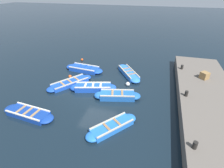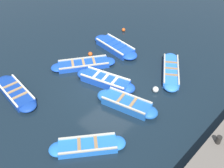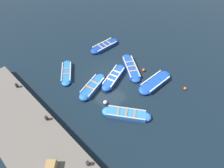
{
  "view_description": "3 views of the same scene",
  "coord_description": "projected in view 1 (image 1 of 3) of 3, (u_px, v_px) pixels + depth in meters",
  "views": [
    {
      "loc": [
        3.93,
        -9.92,
        6.75
      ],
      "look_at": [
        0.95,
        0.68,
        0.46
      ],
      "focal_mm": 28.0,
      "sensor_mm": 36.0,
      "label": 1
    },
    {
      "loc": [
        7.29,
        -7.33,
        8.81
      ],
      "look_at": [
        0.15,
        0.22,
        0.27
      ],
      "focal_mm": 42.0,
      "sensor_mm": 36.0,
      "label": 2
    },
    {
      "loc": [
        7.18,
        7.17,
        11.06
      ],
      "look_at": [
        0.4,
        0.74,
        0.36
      ],
      "focal_mm": 28.0,
      "sensor_mm": 36.0,
      "label": 3
    }
  ],
  "objects": [
    {
      "name": "bollard_north",
      "position": [
        195.0,
        145.0,
        7.27
      ],
      "size": [
        0.2,
        0.2,
        0.35
      ],
      "primitive_type": "cylinder",
      "color": "black",
      "rests_on": "quay_wall"
    },
    {
      "name": "buoy_white_drifting",
      "position": [
        128.0,
        84.0,
        13.29
      ],
      "size": [
        0.32,
        0.32,
        0.32
      ],
      "primitive_type": "sphere",
      "color": "silver",
      "rests_on": "ground"
    },
    {
      "name": "wooden_crate",
      "position": [
        205.0,
        75.0,
        12.67
      ],
      "size": [
        0.72,
        0.72,
        0.51
      ],
      "primitive_type": "cube",
      "rotation": [
        0.0,
        0.0,
        0.76
      ],
      "color": "olive",
      "rests_on": "quay_wall"
    },
    {
      "name": "boat_bow_out",
      "position": [
        28.0,
        113.0,
        10.26
      ],
      "size": [
        3.48,
        1.2,
        0.37
      ],
      "color": "navy",
      "rests_on": "ground"
    },
    {
      "name": "ground_plane",
      "position": [
        97.0,
        92.0,
        12.56
      ],
      "size": [
        120.0,
        120.0,
        0.0
      ],
      "primitive_type": "plane",
      "color": "black"
    },
    {
      "name": "bollard_mid_south",
      "position": [
        182.0,
        67.0,
        14.16
      ],
      "size": [
        0.2,
        0.2,
        0.35
      ],
      "primitive_type": "cylinder",
      "color": "black",
      "rests_on": "quay_wall"
    },
    {
      "name": "boat_mid_row",
      "position": [
        112.0,
        127.0,
        9.31
      ],
      "size": [
        2.54,
        2.9,
        0.36
      ],
      "color": "blue",
      "rests_on": "ground"
    },
    {
      "name": "boat_outer_left",
      "position": [
        117.0,
        96.0,
        11.83
      ],
      "size": [
        3.25,
        1.53,
        0.46
      ],
      "color": "#1E59AD",
      "rests_on": "ground"
    },
    {
      "name": "quay_wall",
      "position": [
        210.0,
        105.0,
        10.65
      ],
      "size": [
        3.58,
        14.29,
        0.75
      ],
      "color": "#605951",
      "rests_on": "ground"
    },
    {
      "name": "buoy_yellow_far",
      "position": [
        82.0,
        60.0,
        17.71
      ],
      "size": [
        0.24,
        0.24,
        0.24
      ],
      "primitive_type": "sphere",
      "color": "#E05119",
      "rests_on": "ground"
    },
    {
      "name": "boat_tucked",
      "position": [
        70.0,
        83.0,
        13.45
      ],
      "size": [
        2.77,
        3.52,
        0.35
      ],
      "color": "#1947B7",
      "rests_on": "ground"
    },
    {
      "name": "boat_stern_in",
      "position": [
        128.0,
        73.0,
        14.89
      ],
      "size": [
        2.62,
        3.37,
        0.41
      ],
      "color": "blue",
      "rests_on": "ground"
    },
    {
      "name": "bollard_mid_north",
      "position": [
        186.0,
        94.0,
        10.72
      ],
      "size": [
        0.2,
        0.2,
        0.35
      ],
      "primitive_type": "cylinder",
      "color": "black",
      "rests_on": "quay_wall"
    },
    {
      "name": "boat_end_of_row",
      "position": [
        84.0,
        69.0,
        15.62
      ],
      "size": [
        3.62,
        1.3,
        0.43
      ],
      "color": "#1947B7",
      "rests_on": "ground"
    },
    {
      "name": "boat_outer_right",
      "position": [
        93.0,
        88.0,
        12.74
      ],
      "size": [
        3.46,
        1.65,
        0.47
      ],
      "color": "#1947B7",
      "rests_on": "ground"
    },
    {
      "name": "buoy_orange_near",
      "position": [
        70.0,
        76.0,
        14.44
      ],
      "size": [
        0.27,
        0.27,
        0.27
      ],
      "primitive_type": "sphere",
      "color": "#E05119",
      "rests_on": "ground"
    }
  ]
}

